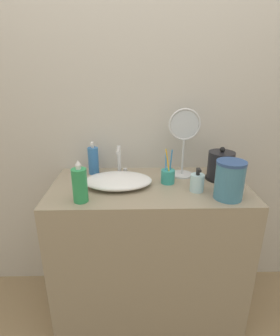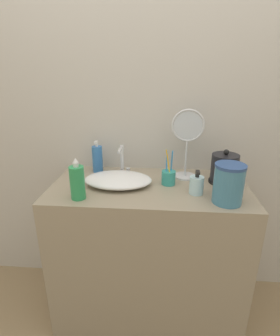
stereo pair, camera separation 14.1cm
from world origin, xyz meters
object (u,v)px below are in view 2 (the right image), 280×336
water_pitcher (229,184)px  electric_kettle (224,170)px  lotion_bottle (97,159)px  toothbrush_cup (169,177)px  mouthwash_bottle (196,185)px  shampoo_bottle (77,182)px  faucet (123,159)px  vanity_mirror (187,140)px

water_pitcher → electric_kettle: bearing=82.0°
electric_kettle → lotion_bottle: 0.75m
toothbrush_cup → mouthwash_bottle: toothbrush_cup is taller
shampoo_bottle → lotion_bottle: bearing=88.2°
faucet → shampoo_bottle: bearing=-118.3°
electric_kettle → lotion_bottle: lotion_bottle is taller
vanity_mirror → water_pitcher: (0.17, -0.31, -0.13)m
electric_kettle → water_pitcher: 0.24m
lotion_bottle → mouthwash_bottle: lotion_bottle is taller
shampoo_bottle → mouthwash_bottle: 0.60m
faucet → water_pitcher: water_pitcher is taller
water_pitcher → mouthwash_bottle: bearing=147.7°
electric_kettle → lotion_bottle: bearing=171.6°
faucet → mouthwash_bottle: bearing=-28.5°
faucet → mouthwash_bottle: (0.41, -0.22, -0.05)m
toothbrush_cup → vanity_mirror: 0.24m
faucet → vanity_mirror: (0.37, -0.00, 0.13)m
electric_kettle → toothbrush_cup: toothbrush_cup is taller
lotion_bottle → shampoo_bottle: size_ratio=0.95×
vanity_mirror → mouthwash_bottle: bearing=-80.0°
electric_kettle → lotion_bottle: (-0.74, 0.11, 0.01)m
shampoo_bottle → vanity_mirror: bearing=30.7°
shampoo_bottle → mouthwash_bottle: bearing=9.9°
faucet → toothbrush_cup: (0.27, -0.12, -0.06)m
faucet → shampoo_bottle: size_ratio=0.86×
faucet → toothbrush_cup: 0.30m
toothbrush_cup → water_pitcher: (0.27, -0.19, 0.05)m
electric_kettle → shampoo_bottle: 0.80m
toothbrush_cup → water_pitcher: bearing=-35.2°
faucet → toothbrush_cup: toothbrush_cup is taller
lotion_bottle → water_pitcher: lotion_bottle is taller
lotion_bottle → water_pitcher: bearing=-26.3°
shampoo_bottle → water_pitcher: shampoo_bottle is taller
faucet → vanity_mirror: bearing=-0.1°
vanity_mirror → electric_kettle: bearing=-17.6°
faucet → lotion_bottle: lotion_bottle is taller
electric_kettle → water_pitcher: size_ratio=1.01×
faucet → electric_kettle: bearing=-6.6°
shampoo_bottle → faucet: bearing=61.7°
lotion_bottle → vanity_mirror: size_ratio=0.50×
electric_kettle → toothbrush_cup: size_ratio=0.96×
electric_kettle → toothbrush_cup: 0.31m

